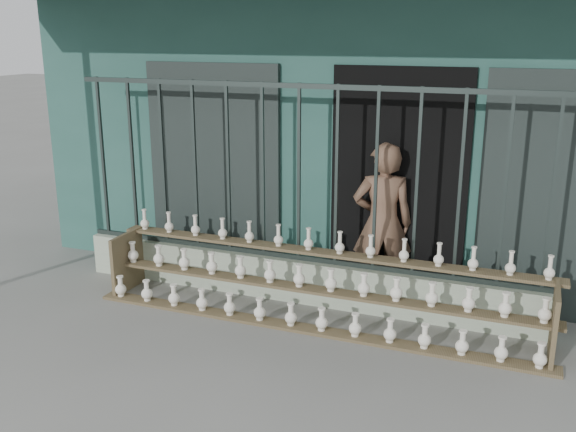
% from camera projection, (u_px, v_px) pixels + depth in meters
% --- Properties ---
extents(ground, '(60.00, 60.00, 0.00)m').
position_uv_depth(ground, '(247.00, 356.00, 5.59)').
color(ground, slate).
extents(workshop_building, '(7.40, 6.60, 3.21)m').
position_uv_depth(workshop_building, '(372.00, 113.00, 8.93)').
color(workshop_building, '#29574D').
rests_on(workshop_building, ground).
extents(parapet_wall, '(5.00, 0.20, 0.45)m').
position_uv_depth(parapet_wall, '(298.00, 280.00, 6.69)').
color(parapet_wall, '#B3C3A7').
rests_on(parapet_wall, ground).
extents(security_fence, '(5.00, 0.04, 1.80)m').
position_uv_depth(security_fence, '(299.00, 175.00, 6.38)').
color(security_fence, '#283330').
rests_on(security_fence, parapet_wall).
extents(shelf_rack, '(4.50, 0.68, 0.85)m').
position_uv_depth(shelf_rack, '(314.00, 286.00, 6.17)').
color(shelf_rack, brown).
rests_on(shelf_rack, ground).
extents(elderly_woman, '(0.70, 0.56, 1.67)m').
position_uv_depth(elderly_woman, '(382.00, 223.00, 6.54)').
color(elderly_woman, brown).
rests_on(elderly_woman, ground).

